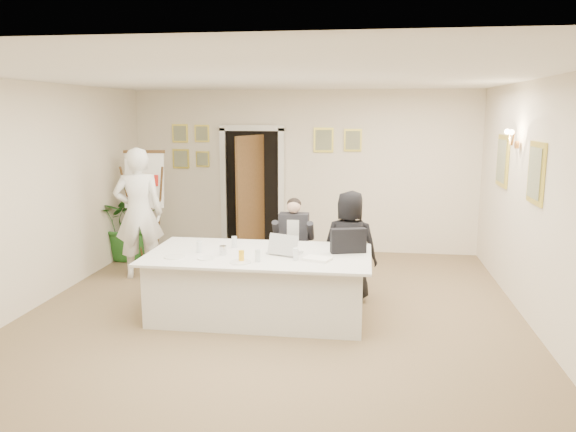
# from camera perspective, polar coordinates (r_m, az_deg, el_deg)

# --- Properties ---
(floor) EXTENTS (7.00, 7.00, 0.00)m
(floor) POSITION_cam_1_polar(r_m,az_deg,el_deg) (6.75, -1.86, -10.54)
(floor) COLOR brown
(floor) RESTS_ON ground
(ceiling) EXTENTS (6.00, 7.00, 0.02)m
(ceiling) POSITION_cam_1_polar(r_m,az_deg,el_deg) (6.31, -2.02, 13.92)
(ceiling) COLOR white
(ceiling) RESTS_ON wall_back
(wall_back) EXTENTS (6.00, 0.10, 2.80)m
(wall_back) POSITION_cam_1_polar(r_m,az_deg,el_deg) (9.82, 1.56, 4.54)
(wall_back) COLOR white
(wall_back) RESTS_ON floor
(wall_front) EXTENTS (6.00, 0.10, 2.80)m
(wall_front) POSITION_cam_1_polar(r_m,az_deg,el_deg) (3.09, -13.25, -9.21)
(wall_front) COLOR white
(wall_front) RESTS_ON floor
(wall_left) EXTENTS (0.10, 7.00, 2.80)m
(wall_left) POSITION_cam_1_polar(r_m,az_deg,el_deg) (7.50, -25.18, 1.66)
(wall_left) COLOR white
(wall_left) RESTS_ON floor
(wall_right) EXTENTS (0.10, 7.00, 2.80)m
(wall_right) POSITION_cam_1_polar(r_m,az_deg,el_deg) (6.57, 24.78, 0.57)
(wall_right) COLOR white
(wall_right) RESTS_ON floor
(doorway) EXTENTS (1.14, 0.86, 2.20)m
(doorway) POSITION_cam_1_polar(r_m,az_deg,el_deg) (9.82, -3.70, 2.42)
(doorway) COLOR black
(doorway) RESTS_ON floor
(pictures_back_wall) EXTENTS (3.40, 0.06, 0.80)m
(pictures_back_wall) POSITION_cam_1_polar(r_m,az_deg,el_deg) (9.87, -3.10, 7.18)
(pictures_back_wall) COLOR #E5D44E
(pictures_back_wall) RESTS_ON wall_back
(pictures_right_wall) EXTENTS (0.06, 2.20, 0.80)m
(pictures_right_wall) POSITION_cam_1_polar(r_m,az_deg,el_deg) (7.67, 22.22, 4.70)
(pictures_right_wall) COLOR #E5D44E
(pictures_right_wall) RESTS_ON wall_right
(wall_sconce) EXTENTS (0.20, 0.30, 0.24)m
(wall_sconce) POSITION_cam_1_polar(r_m,az_deg,el_deg) (7.63, 21.89, 7.34)
(wall_sconce) COLOR #C98540
(wall_sconce) RESTS_ON wall_right
(conference_table) EXTENTS (2.64, 1.41, 0.78)m
(conference_table) POSITION_cam_1_polar(r_m,az_deg,el_deg) (6.78, -2.94, -6.92)
(conference_table) COLOR silver
(conference_table) RESTS_ON floor
(seated_man) EXTENTS (0.57, 0.61, 1.28)m
(seated_man) POSITION_cam_1_polar(r_m,az_deg,el_deg) (7.75, 0.57, -2.78)
(seated_man) COLOR black
(seated_man) RESTS_ON floor
(flip_chart) EXTENTS (0.64, 0.43, 1.79)m
(flip_chart) POSITION_cam_1_polar(r_m,az_deg,el_deg) (9.41, -14.11, 0.44)
(flip_chart) COLOR #3D2A13
(flip_chart) RESTS_ON floor
(standing_man) EXTENTS (0.82, 0.67, 1.93)m
(standing_man) POSITION_cam_1_polar(r_m,az_deg,el_deg) (8.50, -14.93, 0.27)
(standing_man) COLOR white
(standing_man) RESTS_ON floor
(standing_woman) EXTENTS (0.77, 0.57, 1.44)m
(standing_woman) POSITION_cam_1_polar(r_m,az_deg,el_deg) (7.31, 6.27, -3.03)
(standing_woman) COLOR black
(standing_woman) RESTS_ON floor
(potted_palm) EXTENTS (1.48, 1.42, 1.26)m
(potted_palm) POSITION_cam_1_polar(r_m,az_deg,el_deg) (9.70, -15.83, -0.55)
(potted_palm) COLOR #246120
(potted_palm) RESTS_ON floor
(laptop) EXTENTS (0.48, 0.49, 0.28)m
(laptop) POSITION_cam_1_polar(r_m,az_deg,el_deg) (6.63, -0.35, -2.65)
(laptop) COLOR #B7BABC
(laptop) RESTS_ON conference_table
(laptop_bag) EXTENTS (0.44, 0.22, 0.29)m
(laptop_bag) POSITION_cam_1_polar(r_m,az_deg,el_deg) (6.70, 6.15, -2.51)
(laptop_bag) COLOR black
(laptop_bag) RESTS_ON conference_table
(paper_stack) EXTENTS (0.35, 0.30, 0.03)m
(paper_stack) POSITION_cam_1_polar(r_m,az_deg,el_deg) (6.37, 3.00, -4.37)
(paper_stack) COLOR white
(paper_stack) RESTS_ON conference_table
(plate_left) EXTENTS (0.31, 0.31, 0.01)m
(plate_left) POSITION_cam_1_polar(r_m,az_deg,el_deg) (6.61, -11.49, -4.08)
(plate_left) COLOR white
(plate_left) RESTS_ON conference_table
(plate_mid) EXTENTS (0.21, 0.21, 0.01)m
(plate_mid) POSITION_cam_1_polar(r_m,az_deg,el_deg) (6.49, -8.33, -4.26)
(plate_mid) COLOR white
(plate_mid) RESTS_ON conference_table
(plate_near) EXTENTS (0.25, 0.25, 0.01)m
(plate_near) POSITION_cam_1_polar(r_m,az_deg,el_deg) (6.28, -4.87, -4.69)
(plate_near) COLOR white
(plate_near) RESTS_ON conference_table
(glass_a) EXTENTS (0.07, 0.07, 0.14)m
(glass_a) POSITION_cam_1_polar(r_m,az_deg,el_deg) (6.78, -9.01, -3.09)
(glass_a) COLOR silver
(glass_a) RESTS_ON conference_table
(glass_b) EXTENTS (0.06, 0.06, 0.14)m
(glass_b) POSITION_cam_1_polar(r_m,az_deg,el_deg) (6.28, -3.11, -4.06)
(glass_b) COLOR silver
(glass_b) RESTS_ON conference_table
(glass_c) EXTENTS (0.07, 0.07, 0.14)m
(glass_c) POSITION_cam_1_polar(r_m,az_deg,el_deg) (6.34, 0.79, -3.90)
(glass_c) COLOR silver
(glass_c) RESTS_ON conference_table
(glass_d) EXTENTS (0.07, 0.07, 0.14)m
(glass_d) POSITION_cam_1_polar(r_m,az_deg,el_deg) (6.96, -5.47, -2.65)
(glass_d) COLOR silver
(glass_d) RESTS_ON conference_table
(oj_glass) EXTENTS (0.08, 0.08, 0.13)m
(oj_glass) POSITION_cam_1_polar(r_m,az_deg,el_deg) (6.30, -4.76, -4.09)
(oj_glass) COLOR #ECAA13
(oj_glass) RESTS_ON conference_table
(steel_jug) EXTENTS (0.11, 0.11, 0.11)m
(steel_jug) POSITION_cam_1_polar(r_m,az_deg,el_deg) (6.62, -6.63, -3.49)
(steel_jug) COLOR silver
(steel_jug) RESTS_ON conference_table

